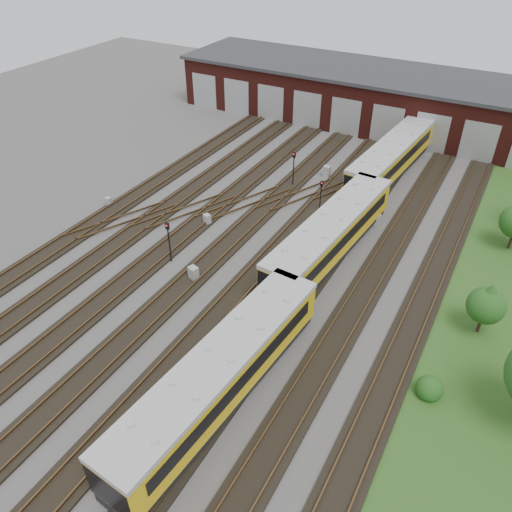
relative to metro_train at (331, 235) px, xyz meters
The scene contains 16 objects.
ground 11.82m from the metro_train, 121.02° to the right, with size 120.00×120.00×0.00m, color #43413F.
track_network 11.40m from the metro_train, 123.30° to the right, with size 30.40×70.00×0.33m.
maintenance_shed 30.61m from the metro_train, 101.33° to the left, with size 51.00×12.50×6.35m.
grass_verge 13.16m from the metro_train, ahead, with size 8.00×55.00×0.05m, color #28511B.
metro_train is the anchor object (origin of this frame).
signal_mast_0 12.59m from the metro_train, 148.12° to the right, with size 0.30×0.28×3.58m.
signal_mast_1 12.20m from the metro_train, 129.49° to the left, with size 0.30×0.28×3.61m.
signal_mast_2 15.18m from the metro_train, 90.30° to the left, with size 0.25×0.24×2.84m.
signal_mast_3 7.17m from the metro_train, 119.27° to the left, with size 0.29×0.28×3.06m.
relay_cabinet_0 21.21m from the metro_train, behind, with size 0.52×0.44×0.87m, color #9EA1A3.
relay_cabinet_1 11.36m from the metro_train, behind, with size 0.59×0.49×0.98m, color #9EA1A3.
relay_cabinet_2 11.05m from the metro_train, 135.38° to the right, with size 0.68×0.57×1.14m, color #9EA1A3.
relay_cabinet_3 14.23m from the metro_train, 113.47° to the left, with size 0.68×0.57×1.14m, color #9EA1A3.
relay_cabinet_4 7.08m from the metro_train, 74.74° to the left, with size 0.56×0.47×0.94m, color #9EA1A3.
tree_3 12.31m from the metro_train, 14.42° to the right, with size 2.46×2.46×4.08m.
bush_0 14.33m from the metro_train, 43.81° to the right, with size 1.56×1.56×1.56m, color #1A4D16.
Camera 1 is at (16.68, -21.14, 23.69)m, focal length 35.00 mm.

